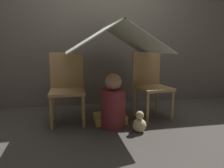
% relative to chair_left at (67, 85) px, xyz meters
% --- Properties ---
extents(ground_plane, '(8.80, 8.80, 0.00)m').
position_rel_chair_left_xyz_m(ground_plane, '(0.57, -0.16, -0.49)').
color(ground_plane, '#47423D').
extents(wall_back, '(7.00, 0.05, 2.50)m').
position_rel_chair_left_xyz_m(wall_back, '(0.57, 0.84, 0.76)').
color(wall_back, '#6B6056').
rests_on(wall_back, ground_plane).
extents(chair_left, '(0.44, 0.44, 0.90)m').
position_rel_chair_left_xyz_m(chair_left, '(0.00, 0.00, 0.00)').
color(chair_left, tan).
rests_on(chair_left, ground_plane).
extents(chair_right, '(0.49, 0.49, 0.90)m').
position_rel_chair_left_xyz_m(chair_right, '(1.13, -0.00, 0.00)').
color(chair_right, tan).
rests_on(chair_right, ground_plane).
extents(sheet_canopy, '(1.15, 1.24, 0.36)m').
position_rel_chair_left_xyz_m(sheet_canopy, '(0.57, -0.08, 0.59)').
color(sheet_canopy, silver).
extents(person_front, '(0.30, 0.30, 0.66)m').
position_rel_chair_left_xyz_m(person_front, '(0.54, -0.29, -0.20)').
color(person_front, maroon).
rests_on(person_front, ground_plane).
extents(floor_cushion, '(0.40, 0.32, 0.10)m').
position_rel_chair_left_xyz_m(floor_cushion, '(0.53, -0.13, -0.44)').
color(floor_cushion, '#E5CC66').
rests_on(floor_cushion, ground_plane).
extents(plush_toy, '(0.16, 0.16, 0.25)m').
position_rel_chair_left_xyz_m(plush_toy, '(0.80, -0.53, -0.39)').
color(plush_toy, beige).
rests_on(plush_toy, ground_plane).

